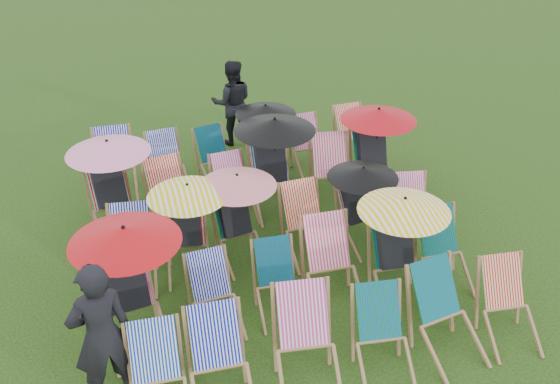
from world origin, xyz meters
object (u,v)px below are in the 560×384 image
object	(u,v)px
deckchair_29	(355,136)
deckchair_0	(157,381)
person_rear	(232,103)
deckchair_5	(511,306)
person_left	(101,335)

from	to	relation	value
deckchair_29	deckchair_0	bearing A→B (deg)	-134.64
deckchair_0	person_rear	bearing A→B (deg)	73.46
deckchair_5	person_rear	world-z (taller)	person_rear
deckchair_5	deckchair_29	size ratio (longest dim) A/B	0.99
person_rear	person_left	bearing A→B (deg)	73.45
deckchair_5	person_rear	distance (m)	6.18
deckchair_5	person_left	distance (m)	4.49
deckchair_0	deckchair_5	distance (m)	3.99
deckchair_5	deckchair_29	bearing A→B (deg)	95.78
deckchair_0	deckchair_29	size ratio (longest dim) A/B	1.01
deckchair_29	person_left	xyz separation A→B (m)	(-4.45, -4.19, 0.40)
deckchair_5	deckchair_29	distance (m)	4.60
deckchair_5	person_rear	size ratio (longest dim) A/B	0.57
deckchair_0	person_rear	distance (m)	6.22
person_left	person_rear	size ratio (longest dim) A/B	1.08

